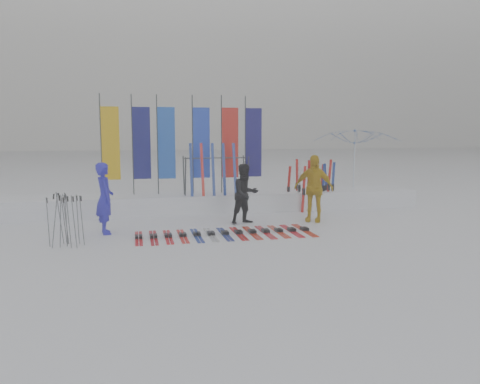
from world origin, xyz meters
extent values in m
plane|color=white|center=(0.00, 0.00, 0.00)|extent=(120.00, 120.00, 0.00)
cube|color=white|center=(0.00, 4.60, 0.30)|extent=(14.00, 1.60, 0.60)
imported|color=#2421C2|center=(-3.32, 1.74, 0.92)|extent=(0.57, 0.75, 1.84)
imported|color=black|center=(0.51, 2.26, 0.85)|extent=(1.00, 0.89, 1.71)
imported|color=gold|center=(2.52, 2.14, 0.97)|extent=(1.22, 1.02, 1.95)
imported|color=white|center=(5.25, 4.93, 1.42)|extent=(3.86, 3.90, 2.84)
cube|color=red|center=(-2.50, 0.95, 0.04)|extent=(0.17, 1.58, 0.07)
cube|color=#AE0D16|center=(-2.14, 0.95, 0.04)|extent=(0.17, 1.64, 0.07)
cube|color=red|center=(-1.79, 0.95, 0.04)|extent=(0.17, 1.59, 0.07)
cube|color=red|center=(-1.43, 0.95, 0.04)|extent=(0.17, 1.57, 0.07)
cube|color=navy|center=(-1.07, 0.95, 0.04)|extent=(0.17, 1.64, 0.07)
cube|color=#ADB0B4|center=(-0.71, 0.95, 0.04)|extent=(0.17, 1.64, 0.07)
cube|color=navy|center=(-0.35, 0.95, 0.04)|extent=(0.17, 1.59, 0.07)
cube|color=#B10E0E|center=(0.01, 0.95, 0.04)|extent=(0.17, 1.61, 0.07)
cube|color=red|center=(0.37, 0.95, 0.04)|extent=(0.17, 1.62, 0.07)
cube|color=red|center=(0.73, 0.95, 0.04)|extent=(0.17, 1.66, 0.07)
cube|color=red|center=(1.09, 0.95, 0.04)|extent=(0.17, 1.60, 0.07)
cube|color=red|center=(1.45, 0.95, 0.04)|extent=(0.17, 1.64, 0.07)
cube|color=red|center=(1.81, 0.95, 0.04)|extent=(0.17, 1.67, 0.07)
cylinder|color=#595B60|center=(-3.91, 0.30, 0.60)|extent=(0.10, 0.10, 1.20)
cylinder|color=#595B60|center=(-3.77, 0.49, 0.59)|extent=(0.07, 0.12, 1.18)
cylinder|color=#595B60|center=(-4.21, 0.38, 0.61)|extent=(0.11, 0.15, 1.22)
cylinder|color=#595B60|center=(-4.15, 0.76, 0.59)|extent=(0.11, 0.05, 1.18)
cylinder|color=#595B60|center=(-4.50, 0.53, 0.58)|extent=(0.03, 0.08, 1.15)
cylinder|color=#595B60|center=(-4.29, 0.81, 0.61)|extent=(0.13, 0.03, 1.23)
cylinder|color=#595B60|center=(-4.15, 0.49, 0.58)|extent=(0.10, 0.06, 1.16)
cylinder|color=#595B60|center=(-4.03, 0.31, 0.61)|extent=(0.08, 0.04, 1.21)
cylinder|color=#595B60|center=(-4.14, 0.74, 0.61)|extent=(0.03, 0.05, 1.22)
cylinder|color=#595B60|center=(-3.88, 0.67, 0.58)|extent=(0.04, 0.04, 1.17)
cylinder|color=#595B60|center=(-4.34, 0.45, 0.63)|extent=(0.17, 0.15, 1.25)
cylinder|color=#383A3F|center=(-3.56, 4.76, 2.20)|extent=(0.04, 0.04, 3.20)
cube|color=#E2AF0B|center=(-3.27, 4.76, 2.25)|extent=(0.55, 0.03, 2.30)
cylinder|color=#383A3F|center=(-2.60, 4.81, 2.20)|extent=(0.04, 0.04, 3.20)
cube|color=#0D1061|center=(-2.31, 4.81, 2.25)|extent=(0.55, 0.03, 2.30)
cylinder|color=#383A3F|center=(-1.81, 4.74, 2.20)|extent=(0.04, 0.04, 3.20)
cube|color=blue|center=(-1.52, 4.74, 2.25)|extent=(0.55, 0.03, 2.30)
cylinder|color=#383A3F|center=(-0.67, 4.78, 2.20)|extent=(0.04, 0.04, 3.20)
cube|color=blue|center=(-0.38, 4.78, 2.25)|extent=(0.55, 0.03, 2.30)
cylinder|color=#383A3F|center=(0.27, 4.67, 2.20)|extent=(0.04, 0.04, 3.20)
cube|color=red|center=(0.56, 4.67, 2.25)|extent=(0.55, 0.03, 2.30)
cylinder|color=#383A3F|center=(1.11, 4.80, 2.20)|extent=(0.04, 0.04, 3.20)
cube|color=#100D5F|center=(1.40, 4.80, 2.25)|extent=(0.55, 0.03, 2.30)
cylinder|color=#383A3F|center=(-1.01, 3.95, 1.23)|extent=(0.04, 0.30, 1.23)
cylinder|color=#383A3F|center=(-1.01, 4.45, 1.23)|extent=(0.04, 0.30, 1.23)
cylinder|color=#383A3F|center=(0.99, 3.95, 1.23)|extent=(0.04, 0.30, 1.23)
cylinder|color=#383A3F|center=(0.99, 4.45, 1.23)|extent=(0.04, 0.30, 1.23)
cylinder|color=#383A3F|center=(-0.01, 4.20, 1.78)|extent=(2.00, 0.04, 0.04)
cube|color=navy|center=(4.10, 4.32, 0.79)|extent=(0.09, 0.02, 1.58)
cube|color=red|center=(3.85, 4.10, 0.85)|extent=(0.09, 0.03, 1.69)
cube|color=red|center=(3.24, 4.40, 0.83)|extent=(0.09, 0.05, 1.66)
cube|color=navy|center=(3.12, 3.82, 0.82)|extent=(0.09, 0.03, 1.65)
cube|color=red|center=(3.49, 4.75, 0.75)|extent=(0.09, 0.04, 1.50)
cube|color=red|center=(2.51, 4.38, 0.73)|extent=(0.09, 0.03, 1.47)
cube|color=navy|center=(3.91, 4.44, 0.77)|extent=(0.09, 0.03, 1.53)
cube|color=red|center=(2.78, 3.62, 0.76)|extent=(0.09, 0.03, 1.52)
cube|color=red|center=(2.89, 4.58, 0.84)|extent=(0.09, 0.04, 1.69)
cube|color=silver|center=(2.73, 3.92, 0.85)|extent=(0.09, 0.03, 1.69)
cube|color=red|center=(3.87, 4.73, 0.74)|extent=(0.09, 0.02, 1.49)
cube|color=navy|center=(3.70, 4.21, 0.76)|extent=(0.09, 0.04, 1.52)
camera|label=1|loc=(-2.56, -10.57, 2.60)|focal=35.00mm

